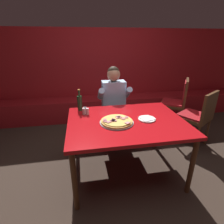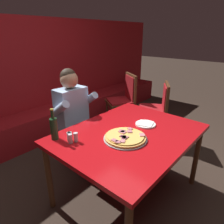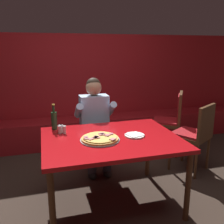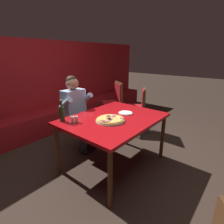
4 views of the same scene
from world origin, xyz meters
name	(u,v)px [view 2 (image 2 of 4)]	position (x,y,z in m)	size (l,w,h in m)	color
ground_plane	(127,193)	(0.00, 0.00, 0.00)	(24.00, 24.00, 0.00)	#33261E
booth_wall_panel	(20,80)	(0.00, 2.18, 0.95)	(6.80, 0.16, 1.90)	maroon
booth_bench	(37,126)	(0.00, 1.86, 0.23)	(6.46, 0.48, 0.46)	maroon
main_dining_table	(129,139)	(0.00, 0.00, 0.69)	(1.39, 1.07, 0.76)	#4C2D19
pizza	(125,137)	(-0.13, -0.05, 0.78)	(0.40, 0.40, 0.05)	#9E9EA3
plate_white_paper	(145,124)	(0.25, -0.03, 0.77)	(0.21, 0.21, 0.02)	white
beer_bottle	(54,128)	(-0.54, 0.43, 0.87)	(0.07, 0.07, 0.29)	#19381E
shaker_oregano	(69,137)	(-0.48, 0.30, 0.80)	(0.04, 0.04, 0.09)	silver
shaker_red_pepper_flakes	(70,137)	(-0.48, 0.30, 0.80)	(0.04, 0.04, 0.09)	silver
shaker_black_pepper	(70,139)	(-0.50, 0.27, 0.80)	(0.04, 0.04, 0.09)	silver
shaker_parmesan	(76,138)	(-0.45, 0.25, 0.80)	(0.04, 0.04, 0.09)	silver
diner_seated_blue_shirt	(76,116)	(0.01, 0.81, 0.71)	(0.53, 0.53, 1.27)	black
dining_chair_near_right	(157,107)	(1.29, 0.40, 0.57)	(0.61, 0.61, 0.95)	#4C2D19
dining_chair_near_left	(124,97)	(1.28, 1.05, 0.59)	(0.61, 0.61, 1.00)	#4C2D19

